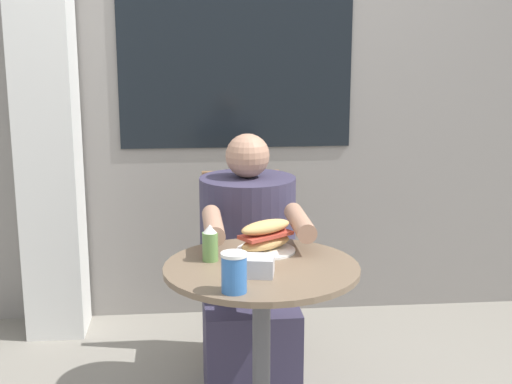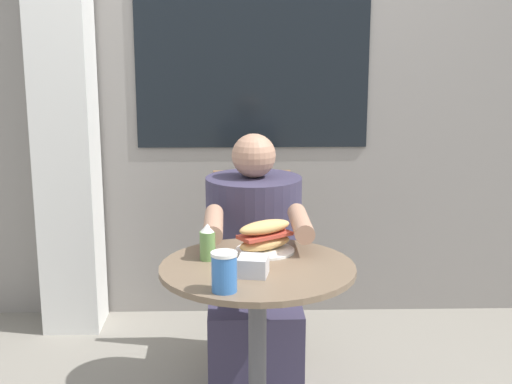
{
  "view_description": "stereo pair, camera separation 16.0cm",
  "coord_description": "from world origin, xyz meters",
  "px_view_note": "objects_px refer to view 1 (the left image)",
  "views": [
    {
      "loc": [
        -0.22,
        -2.18,
        1.49
      ],
      "look_at": [
        0.0,
        0.2,
        0.94
      ],
      "focal_mm": 50.0,
      "sensor_mm": 36.0,
      "label": 1
    },
    {
      "loc": [
        -0.06,
        -2.19,
        1.49
      ],
      "look_at": [
        0.0,
        0.2,
        0.94
      ],
      "focal_mm": 50.0,
      "sensor_mm": 36.0,
      "label": 2
    }
  ],
  "objects_px": {
    "drink_cup": "(234,272)",
    "cafe_table": "(261,325)",
    "sandwich_on_plate": "(266,238)",
    "diner_chair": "(242,250)",
    "condiment_bottle": "(210,243)",
    "seated_diner": "(249,290)"
  },
  "relations": [
    {
      "from": "sandwich_on_plate",
      "to": "diner_chair",
      "type": "bearing_deg",
      "value": 92.48
    },
    {
      "from": "diner_chair",
      "to": "condiment_bottle",
      "type": "bearing_deg",
      "value": 77.82
    },
    {
      "from": "drink_cup",
      "to": "condiment_bottle",
      "type": "height_order",
      "value": "condiment_bottle"
    },
    {
      "from": "cafe_table",
      "to": "drink_cup",
      "type": "distance_m",
      "value": 0.37
    },
    {
      "from": "drink_cup",
      "to": "cafe_table",
      "type": "bearing_deg",
      "value": 65.8
    },
    {
      "from": "seated_diner",
      "to": "drink_cup",
      "type": "distance_m",
      "value": 0.83
    },
    {
      "from": "diner_chair",
      "to": "drink_cup",
      "type": "distance_m",
      "value": 1.14
    },
    {
      "from": "drink_cup",
      "to": "condiment_bottle",
      "type": "relative_size",
      "value": 0.96
    },
    {
      "from": "cafe_table",
      "to": "sandwich_on_plate",
      "type": "distance_m",
      "value": 0.3
    },
    {
      "from": "sandwich_on_plate",
      "to": "condiment_bottle",
      "type": "bearing_deg",
      "value": -156.78
    },
    {
      "from": "seated_diner",
      "to": "drink_cup",
      "type": "xyz_separation_m",
      "value": [
        -0.1,
        -0.75,
        0.34
      ]
    },
    {
      "from": "cafe_table",
      "to": "drink_cup",
      "type": "bearing_deg",
      "value": -114.2
    },
    {
      "from": "sandwich_on_plate",
      "to": "condiment_bottle",
      "type": "height_order",
      "value": "condiment_bottle"
    },
    {
      "from": "seated_diner",
      "to": "drink_cup",
      "type": "bearing_deg",
      "value": 81.31
    },
    {
      "from": "cafe_table",
      "to": "sandwich_on_plate",
      "type": "relative_size",
      "value": 3.52
    },
    {
      "from": "sandwich_on_plate",
      "to": "drink_cup",
      "type": "xyz_separation_m",
      "value": [
        -0.13,
        -0.38,
        0.01
      ]
    },
    {
      "from": "diner_chair",
      "to": "sandwich_on_plate",
      "type": "bearing_deg",
      "value": 91.61
    },
    {
      "from": "seated_diner",
      "to": "sandwich_on_plate",
      "type": "relative_size",
      "value": 5.18
    },
    {
      "from": "diner_chair",
      "to": "seated_diner",
      "type": "relative_size",
      "value": 0.79
    },
    {
      "from": "seated_diner",
      "to": "cafe_table",
      "type": "bearing_deg",
      "value": 89.15
    },
    {
      "from": "condiment_bottle",
      "to": "seated_diner",
      "type": "bearing_deg",
      "value": 70.13
    },
    {
      "from": "cafe_table",
      "to": "condiment_bottle",
      "type": "bearing_deg",
      "value": 157.81
    }
  ]
}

